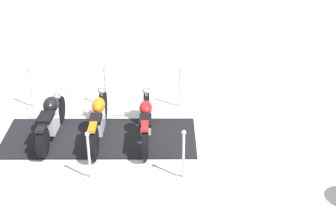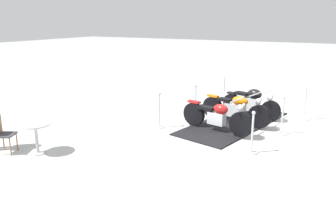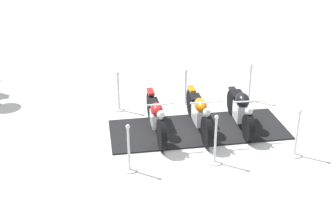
{
  "view_description": "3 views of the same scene",
  "coord_description": "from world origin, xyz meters",
  "px_view_note": "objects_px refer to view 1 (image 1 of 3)",
  "views": [
    {
      "loc": [
        -0.64,
        -9.73,
        5.88
      ],
      "look_at": [
        1.37,
        -0.9,
        1.15
      ],
      "focal_mm": 53.78,
      "sensor_mm": 36.0,
      "label": 1
    },
    {
      "loc": [
        9.76,
        2.86,
        3.17
      ],
      "look_at": [
        1.82,
        -1.38,
        0.85
      ],
      "focal_mm": 35.61,
      "sensor_mm": 36.0,
      "label": 2
    },
    {
      "loc": [
        4.31,
        8.56,
        5.0
      ],
      "look_at": [
        0.69,
        -0.27,
        0.68
      ],
      "focal_mm": 46.92,
      "sensor_mm": 36.0,
      "label": 3
    }
  ],
  "objects_px": {
    "motorcycle_copper": "(99,119)",
    "stanchion_right_front": "(179,94)",
    "motorcycle_black": "(51,118)",
    "stanchion_left_mid": "(90,163)",
    "motorcycle_maroon": "(146,119)",
    "stanchion_right_rear": "(32,95)",
    "stanchion_right_mid": "(106,94)",
    "stanchion_left_front": "(183,161)"
  },
  "relations": [
    {
      "from": "stanchion_left_mid",
      "to": "motorcycle_copper",
      "type": "bearing_deg",
      "value": 77.49
    },
    {
      "from": "motorcycle_copper",
      "to": "stanchion_left_front",
      "type": "bearing_deg",
      "value": -129.81
    },
    {
      "from": "motorcycle_copper",
      "to": "stanchion_right_mid",
      "type": "height_order",
      "value": "stanchion_right_mid"
    },
    {
      "from": "motorcycle_maroon",
      "to": "stanchion_left_mid",
      "type": "bearing_deg",
      "value": 144.88
    },
    {
      "from": "motorcycle_maroon",
      "to": "stanchion_left_mid",
      "type": "distance_m",
      "value": 1.86
    },
    {
      "from": "stanchion_left_mid",
      "to": "stanchion_right_mid",
      "type": "relative_size",
      "value": 0.94
    },
    {
      "from": "motorcycle_maroon",
      "to": "motorcycle_copper",
      "type": "bearing_deg",
      "value": 88.55
    },
    {
      "from": "motorcycle_maroon",
      "to": "stanchion_left_mid",
      "type": "relative_size",
      "value": 2.14
    },
    {
      "from": "motorcycle_maroon",
      "to": "stanchion_left_mid",
      "type": "height_order",
      "value": "motorcycle_maroon"
    },
    {
      "from": "motorcycle_copper",
      "to": "stanchion_left_mid",
      "type": "height_order",
      "value": "stanchion_left_mid"
    },
    {
      "from": "stanchion_left_mid",
      "to": "stanchion_right_mid",
      "type": "xyz_separation_m",
      "value": [
        0.65,
        2.95,
        -0.01
      ]
    },
    {
      "from": "stanchion_left_mid",
      "to": "stanchion_left_front",
      "type": "height_order",
      "value": "stanchion_left_front"
    },
    {
      "from": "stanchion_left_mid",
      "to": "stanchion_left_front",
      "type": "distance_m",
      "value": 1.82
    },
    {
      "from": "motorcycle_maroon",
      "to": "stanchion_right_front",
      "type": "distance_m",
      "value": 1.68
    },
    {
      "from": "motorcycle_maroon",
      "to": "stanchion_left_mid",
      "type": "xyz_separation_m",
      "value": [
        -1.35,
        -1.27,
        -0.11
      ]
    },
    {
      "from": "motorcycle_maroon",
      "to": "motorcycle_copper",
      "type": "distance_m",
      "value": 1.04
    },
    {
      "from": "stanchion_left_mid",
      "to": "stanchion_right_mid",
      "type": "height_order",
      "value": "stanchion_right_mid"
    },
    {
      "from": "stanchion_right_front",
      "to": "stanchion_left_mid",
      "type": "bearing_deg",
      "value": -133.62
    },
    {
      "from": "motorcycle_copper",
      "to": "stanchion_right_front",
      "type": "bearing_deg",
      "value": -50.54
    },
    {
      "from": "stanchion_left_front",
      "to": "stanchion_right_front",
      "type": "distance_m",
      "value": 3.02
    },
    {
      "from": "stanchion_right_rear",
      "to": "stanchion_right_front",
      "type": "relative_size",
      "value": 1.03
    },
    {
      "from": "motorcycle_copper",
      "to": "stanchion_right_front",
      "type": "relative_size",
      "value": 2.17
    },
    {
      "from": "motorcycle_copper",
      "to": "motorcycle_maroon",
      "type": "bearing_deg",
      "value": -90.18
    },
    {
      "from": "stanchion_right_rear",
      "to": "motorcycle_maroon",
      "type": "bearing_deg",
      "value": -39.94
    },
    {
      "from": "motorcycle_maroon",
      "to": "motorcycle_black",
      "type": "xyz_separation_m",
      "value": [
        -2.04,
        0.46,
        0.02
      ]
    },
    {
      "from": "stanchion_right_mid",
      "to": "motorcycle_copper",
      "type": "bearing_deg",
      "value": -102.49
    },
    {
      "from": "motorcycle_black",
      "to": "stanchion_left_mid",
      "type": "xyz_separation_m",
      "value": [
        0.69,
        -1.73,
        -0.13
      ]
    },
    {
      "from": "motorcycle_black",
      "to": "stanchion_right_front",
      "type": "height_order",
      "value": "stanchion_right_front"
    },
    {
      "from": "stanchion_right_rear",
      "to": "stanchion_right_front",
      "type": "distance_m",
      "value": 3.64
    },
    {
      "from": "stanchion_left_front",
      "to": "stanchion_right_front",
      "type": "bearing_deg",
      "value": 77.5
    },
    {
      "from": "motorcycle_black",
      "to": "stanchion_right_mid",
      "type": "bearing_deg",
      "value": -32.31
    },
    {
      "from": "motorcycle_copper",
      "to": "stanchion_right_mid",
      "type": "xyz_separation_m",
      "value": [
        0.32,
        1.44,
        -0.13
      ]
    },
    {
      "from": "motorcycle_maroon",
      "to": "motorcycle_black",
      "type": "height_order",
      "value": "motorcycle_maroon"
    },
    {
      "from": "motorcycle_maroon",
      "to": "stanchion_left_front",
      "type": "height_order",
      "value": "stanchion_left_front"
    },
    {
      "from": "motorcycle_copper",
      "to": "stanchion_left_mid",
      "type": "bearing_deg",
      "value": -179.58
    },
    {
      "from": "motorcycle_black",
      "to": "motorcycle_maroon",
      "type": "bearing_deg",
      "value": -87.34
    },
    {
      "from": "stanchion_right_rear",
      "to": "stanchion_right_front",
      "type": "bearing_deg",
      "value": -12.5
    },
    {
      "from": "stanchion_left_front",
      "to": "stanchion_right_front",
      "type": "xyz_separation_m",
      "value": [
        0.65,
        2.95,
        -0.04
      ]
    },
    {
      "from": "motorcycle_black",
      "to": "stanchion_right_front",
      "type": "xyz_separation_m",
      "value": [
        3.12,
        0.83,
        -0.14
      ]
    },
    {
      "from": "stanchion_right_rear",
      "to": "stanchion_right_front",
      "type": "xyz_separation_m",
      "value": [
        3.56,
        -0.79,
        0.01
      ]
    },
    {
      "from": "motorcycle_black",
      "to": "stanchion_right_rear",
      "type": "height_order",
      "value": "stanchion_right_rear"
    },
    {
      "from": "stanchion_right_mid",
      "to": "stanchion_right_front",
      "type": "bearing_deg",
      "value": -12.5
    }
  ]
}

